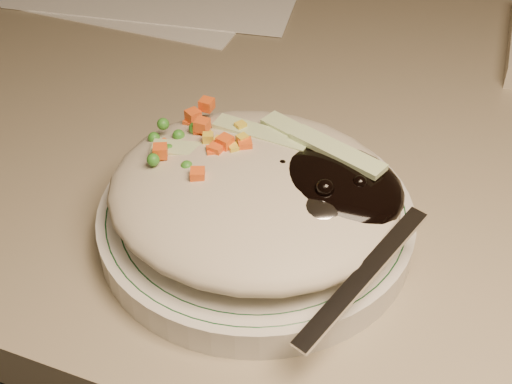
% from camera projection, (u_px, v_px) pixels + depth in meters
% --- Properties ---
extents(desk, '(1.40, 0.70, 0.74)m').
position_uv_depth(desk, '(408.00, 266.00, 0.74)').
color(desk, gray).
rests_on(desk, ground).
extents(plate, '(0.21, 0.21, 0.02)m').
position_uv_depth(plate, '(256.00, 221.00, 0.49)').
color(plate, silver).
rests_on(plate, desk).
extents(plate_rim, '(0.20, 0.20, 0.00)m').
position_uv_depth(plate_rim, '(256.00, 210.00, 0.48)').
color(plate_rim, '#144723').
rests_on(plate_rim, plate).
extents(meal, '(0.21, 0.19, 0.05)m').
position_uv_depth(meal, '(262.00, 188.00, 0.46)').
color(meal, '#AFA78E').
rests_on(meal, plate).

